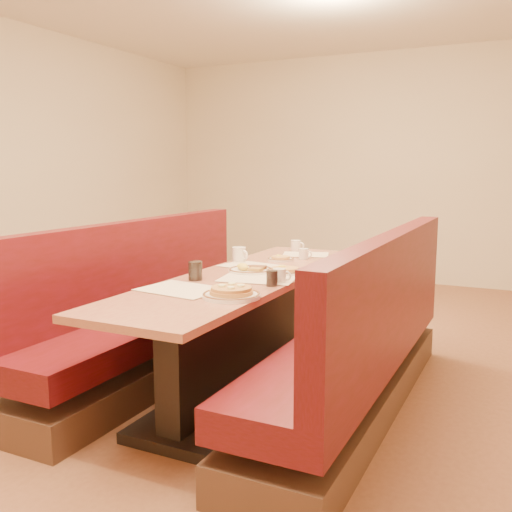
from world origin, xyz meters
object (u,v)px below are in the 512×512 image
at_px(booth_left, 152,322).
at_px(soda_tumbler_near, 195,271).
at_px(coffee_mug_b, 239,254).
at_px(coffee_mug_c, 304,254).
at_px(pancake_plate, 231,293).
at_px(coffee_mug_d, 296,245).
at_px(eggs_plate, 250,269).
at_px(soda_tumbler_mid, 272,278).
at_px(coffee_mug_a, 280,275).
at_px(diner_table, 247,333).
at_px(booth_right, 360,352).

bearing_deg(booth_left, soda_tumbler_near, -27.33).
xyz_separation_m(coffee_mug_b, coffee_mug_c, (0.37, 0.30, -0.01)).
distance_m(pancake_plate, coffee_mug_d, 1.72).
distance_m(booth_left, eggs_plate, 0.82).
height_order(eggs_plate, coffee_mug_b, coffee_mug_b).
xyz_separation_m(pancake_plate, soda_tumbler_mid, (0.07, 0.36, 0.02)).
height_order(coffee_mug_a, coffee_mug_d, coffee_mug_d).
relative_size(eggs_plate, coffee_mug_c, 2.78).
relative_size(coffee_mug_a, coffee_mug_d, 0.95).
relative_size(booth_left, pancake_plate, 8.37).
bearing_deg(pancake_plate, eggs_plate, 109.01).
xyz_separation_m(diner_table, soda_tumbler_mid, (0.28, -0.23, 0.42)).
distance_m(booth_left, coffee_mug_b, 0.77).
xyz_separation_m(coffee_mug_b, soda_tumbler_mid, (0.56, -0.67, -0.01)).
height_order(eggs_plate, coffee_mug_a, coffee_mug_a).
xyz_separation_m(booth_left, eggs_plate, (0.71, 0.10, 0.41)).
bearing_deg(booth_right, eggs_plate, 172.63).
relative_size(booth_left, booth_right, 1.00).
height_order(coffee_mug_b, coffee_mug_c, coffee_mug_b).
bearing_deg(coffee_mug_a, eggs_plate, 124.23).
height_order(booth_right, soda_tumbler_mid, booth_right).
bearing_deg(pancake_plate, coffee_mug_b, 115.59).
bearing_deg(coffee_mug_c, booth_left, -136.56).
bearing_deg(coffee_mug_c, diner_table, -95.62).
bearing_deg(eggs_plate, coffee_mug_c, 79.34).
bearing_deg(soda_tumbler_near, coffee_mug_d, 86.45).
bearing_deg(soda_tumbler_mid, coffee_mug_b, 129.86).
xyz_separation_m(eggs_plate, coffee_mug_b, (-0.25, 0.34, 0.04)).
relative_size(diner_table, coffee_mug_d, 22.33).
xyz_separation_m(coffee_mug_a, soda_tumbler_near, (-0.48, -0.15, 0.01)).
relative_size(coffee_mug_a, coffee_mug_c, 1.05).
height_order(coffee_mug_b, soda_tumbler_near, soda_tumbler_near).
bearing_deg(eggs_plate, coffee_mug_d, 95.13).
xyz_separation_m(booth_right, soda_tumbler_mid, (-0.45, -0.23, 0.43)).
bearing_deg(coffee_mug_a, coffee_mug_b, 115.62).
bearing_deg(coffee_mug_a, coffee_mug_d, 88.69).
distance_m(coffee_mug_b, coffee_mug_d, 0.69).
distance_m(booth_right, soda_tumbler_near, 1.07).
bearing_deg(soda_tumbler_near, booth_left, 152.67).
relative_size(diner_table, coffee_mug_a, 23.39).
distance_m(coffee_mug_a, coffee_mug_c, 0.88).
distance_m(pancake_plate, coffee_mug_c, 1.33).
distance_m(coffee_mug_a, coffee_mug_b, 0.79).
xyz_separation_m(coffee_mug_d, soda_tumbler_near, (-0.09, -1.38, 0.01)).
distance_m(booth_right, coffee_mug_a, 0.64).
xyz_separation_m(coffee_mug_a, coffee_mug_c, (-0.19, 0.86, -0.00)).
bearing_deg(coffee_mug_d, coffee_mug_a, -73.59).
bearing_deg(coffee_mug_d, soda_tumbler_mid, -75.01).
distance_m(eggs_plate, soda_tumbler_near, 0.41).
bearing_deg(soda_tumbler_near, eggs_plate, 64.86).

